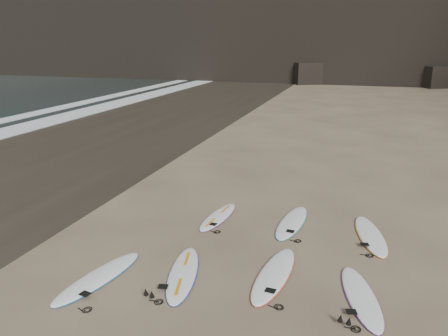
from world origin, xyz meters
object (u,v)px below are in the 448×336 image
(surfboard_0, at_px, (99,277))
(surfboard_7, at_px, (370,235))
(surfboard_1, at_px, (183,273))
(surfboard_3, at_px, (361,296))
(surfboard_6, at_px, (292,222))
(surfboard_5, at_px, (218,217))
(surfboard_2, at_px, (274,274))

(surfboard_0, relative_size, surfboard_7, 1.01)
(surfboard_0, xyz_separation_m, surfboard_1, (1.72, 0.71, -0.00))
(surfboard_1, bearing_deg, surfboard_3, -10.00)
(surfboard_7, bearing_deg, surfboard_6, 161.72)
(surfboard_5, xyz_separation_m, surfboard_6, (2.16, 0.25, 0.01))
(surfboard_3, xyz_separation_m, surfboard_6, (-1.95, 3.36, 0.00))
(surfboard_0, distance_m, surfboard_6, 5.63)
(surfboard_6, distance_m, surfboard_7, 2.17)
(surfboard_3, relative_size, surfboard_7, 0.94)
(surfboard_1, bearing_deg, surfboard_6, 48.69)
(surfboard_6, height_order, surfboard_7, same)
(surfboard_2, distance_m, surfboard_6, 3.03)
(surfboard_0, height_order, surfboard_1, surfboard_0)
(surfboard_1, height_order, surfboard_7, surfboard_7)
(surfboard_1, xyz_separation_m, surfboard_5, (-0.27, 3.36, -0.00))
(surfboard_3, height_order, surfboard_7, surfboard_7)
(surfboard_5, bearing_deg, surfboard_2, -45.35)
(surfboard_0, xyz_separation_m, surfboard_6, (3.62, 4.32, -0.00))
(surfboard_6, bearing_deg, surfboard_5, -167.89)
(surfboard_2, xyz_separation_m, surfboard_7, (2.08, 2.79, -0.00))
(surfboard_7, bearing_deg, surfboard_1, -152.32)
(surfboard_1, xyz_separation_m, surfboard_7, (4.05, 3.37, 0.00))
(surfboard_3, bearing_deg, surfboard_5, 127.94)
(surfboard_1, bearing_deg, surfboard_2, 2.84)
(surfboard_0, distance_m, surfboard_7, 7.07)
(surfboard_3, bearing_deg, surfboard_2, 154.83)
(surfboard_3, bearing_deg, surfboard_7, 71.32)
(surfboard_1, xyz_separation_m, surfboard_3, (3.85, 0.24, -0.00))
(surfboard_3, distance_m, surfboard_6, 3.89)
(surfboard_0, distance_m, surfboard_5, 4.32)
(surfboard_0, relative_size, surfboard_3, 1.08)
(surfboard_3, height_order, surfboard_6, surfboard_6)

